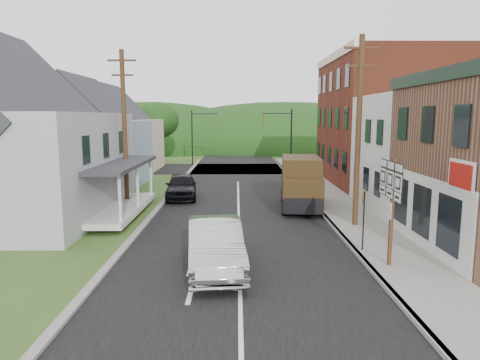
{
  "coord_description": "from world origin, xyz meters",
  "views": [
    {
      "loc": [
        -0.09,
        -16.55,
        5.3
      ],
      "look_at": [
        0.06,
        4.31,
        2.2
      ],
      "focal_mm": 32.0,
      "sensor_mm": 36.0,
      "label": 1
    }
  ],
  "objects_px": {
    "silver_sedan": "(215,246)",
    "dark_sedan": "(181,186)",
    "delivery_van": "(301,183)",
    "warning_sign": "(363,210)",
    "route_sign_cluster": "(391,197)"
  },
  "relations": [
    {
      "from": "silver_sedan",
      "to": "warning_sign",
      "type": "xyz_separation_m",
      "value": [
        5.63,
        1.67,
        0.87
      ]
    },
    {
      "from": "delivery_van",
      "to": "warning_sign",
      "type": "bearing_deg",
      "value": -76.78
    },
    {
      "from": "dark_sedan",
      "to": "route_sign_cluster",
      "type": "height_order",
      "value": "route_sign_cluster"
    },
    {
      "from": "dark_sedan",
      "to": "delivery_van",
      "type": "bearing_deg",
      "value": -28.68
    },
    {
      "from": "silver_sedan",
      "to": "dark_sedan",
      "type": "relative_size",
      "value": 1.09
    },
    {
      "from": "silver_sedan",
      "to": "delivery_van",
      "type": "relative_size",
      "value": 0.95
    },
    {
      "from": "warning_sign",
      "to": "route_sign_cluster",
      "type": "bearing_deg",
      "value": -56.9
    },
    {
      "from": "delivery_van",
      "to": "silver_sedan",
      "type": "bearing_deg",
      "value": -108.83
    },
    {
      "from": "silver_sedan",
      "to": "delivery_van",
      "type": "bearing_deg",
      "value": 60.05
    },
    {
      "from": "warning_sign",
      "to": "silver_sedan",
      "type": "bearing_deg",
      "value": -144.25
    },
    {
      "from": "warning_sign",
      "to": "delivery_van",
      "type": "bearing_deg",
      "value": 117.14
    },
    {
      "from": "route_sign_cluster",
      "to": "warning_sign",
      "type": "bearing_deg",
      "value": 104.79
    },
    {
      "from": "dark_sedan",
      "to": "warning_sign",
      "type": "distance_m",
      "value": 14.3
    },
    {
      "from": "delivery_van",
      "to": "route_sign_cluster",
      "type": "xyz_separation_m",
      "value": [
        1.58,
        -9.99,
        1.06
      ]
    },
    {
      "from": "route_sign_cluster",
      "to": "delivery_van",
      "type": "bearing_deg",
      "value": 99.85
    }
  ]
}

